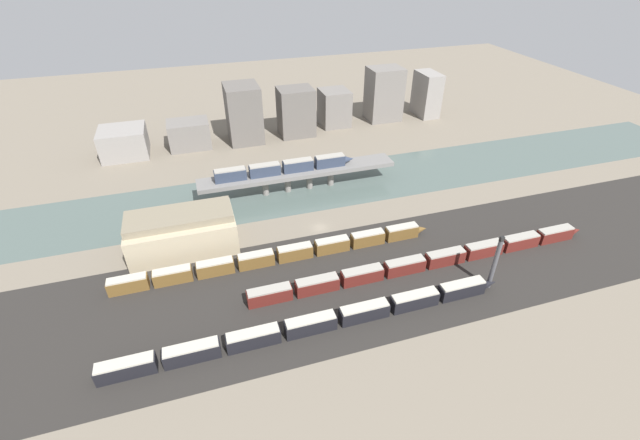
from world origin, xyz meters
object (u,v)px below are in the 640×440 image
at_px(warehouse_building, 182,231).
at_px(train_yard_near, 317,323).
at_px(train_on_bridge, 285,167).
at_px(train_yard_mid, 430,261).
at_px(train_yard_far, 280,255).
at_px(signal_tower, 495,263).

bearing_deg(warehouse_building, train_yard_near, -56.30).
relative_size(train_on_bridge, train_yard_mid, 0.48).
relative_size(train_yard_mid, train_yard_far, 1.12).
distance_m(train_yard_mid, train_yard_far, 38.69).
height_order(train_on_bridge, train_yard_near, train_on_bridge).
xyz_separation_m(train_yard_near, signal_tower, (43.83, 0.51, 5.40)).
height_order(train_on_bridge, train_yard_mid, train_on_bridge).
bearing_deg(train_yard_far, train_yard_mid, -20.60).
relative_size(warehouse_building, signal_tower, 1.86).
relative_size(train_on_bridge, warehouse_building, 1.65).
height_order(train_yard_far, signal_tower, signal_tower).
bearing_deg(train_yard_near, train_yard_far, 95.48).
bearing_deg(train_on_bridge, train_yard_near, -97.36).
height_order(train_yard_far, warehouse_building, warehouse_building).
xyz_separation_m(train_on_bridge, train_yard_mid, (26.03, -48.70, -7.09)).
bearing_deg(train_yard_far, signal_tower, -28.05).
xyz_separation_m(train_yard_mid, warehouse_building, (-59.68, 27.26, 3.38)).
distance_m(train_yard_near, train_yard_mid, 35.72).
bearing_deg(warehouse_building, train_on_bridge, 32.49).
bearing_deg(train_on_bridge, train_yard_mid, -61.88).
bearing_deg(train_on_bridge, warehouse_building, -147.51).
xyz_separation_m(warehouse_building, signal_tower, (69.71, -38.29, 2.05)).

